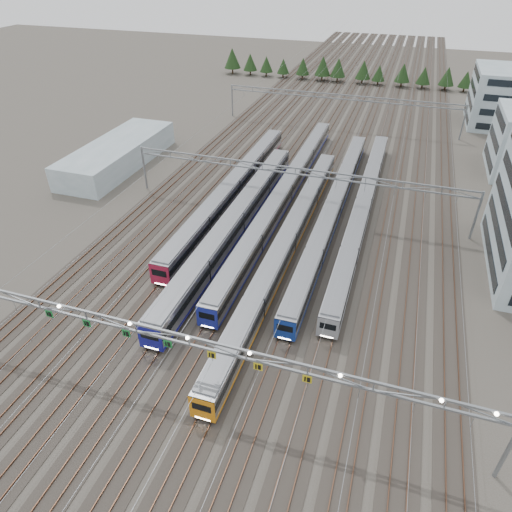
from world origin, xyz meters
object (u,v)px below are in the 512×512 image
(train_e, at_px, (333,207))
(west_shed, at_px, (118,154))
(gantry_near, at_px, (188,343))
(gantry_mid, at_px, (295,176))
(train_c, at_px, (285,193))
(train_f, at_px, (363,207))
(train_b, at_px, (235,222))
(train_d, at_px, (287,242))
(gantry_far, at_px, (341,101))
(train_a, at_px, (232,189))

(train_e, height_order, west_shed, west_shed)
(gantry_near, xyz_separation_m, west_shed, (-38.64, 47.88, -4.73))
(train_e, xyz_separation_m, gantry_mid, (-6.75, 0.20, 4.48))
(train_c, distance_m, train_f, 13.52)
(west_shed, bearing_deg, train_b, -29.21)
(train_d, height_order, west_shed, west_shed)
(train_c, distance_m, train_e, 9.35)
(train_c, distance_m, gantry_far, 42.95)
(train_d, relative_size, gantry_mid, 1.08)
(train_b, height_order, gantry_mid, gantry_mid)
(train_f, relative_size, gantry_near, 1.08)
(train_e, relative_size, gantry_mid, 1.08)
(train_a, relative_size, train_e, 0.88)
(train_b, bearing_deg, gantry_mid, 56.22)
(train_b, distance_m, gantry_near, 31.16)
(train_a, xyz_separation_m, train_e, (18.00, -0.86, -0.21))
(train_c, bearing_deg, train_a, -169.46)
(train_e, bearing_deg, gantry_near, -99.66)
(train_c, distance_m, gantry_mid, 5.47)
(gantry_near, relative_size, gantry_mid, 1.00)
(gantry_far, bearing_deg, train_c, -93.02)
(train_d, xyz_separation_m, gantry_mid, (-2.25, 12.68, 4.42))
(train_d, distance_m, gantry_far, 57.89)
(train_c, distance_m, west_shed, 36.84)
(gantry_mid, bearing_deg, gantry_far, 90.00)
(gantry_near, bearing_deg, west_shed, 128.90)
(train_f, relative_size, gantry_mid, 1.08)
(gantry_far, bearing_deg, gantry_mid, -90.00)
(gantry_far, bearing_deg, train_a, -104.24)
(train_b, distance_m, train_e, 16.74)
(train_a, height_order, gantry_near, gantry_near)
(train_c, height_order, gantry_far, gantry_far)
(train_d, distance_m, west_shed, 45.76)
(train_c, height_order, train_f, train_c)
(train_f, bearing_deg, gantry_mid, -171.87)
(gantry_near, xyz_separation_m, gantry_far, (0.05, 85.12, -0.70))
(train_f, distance_m, west_shed, 50.31)
(train_f, xyz_separation_m, gantry_mid, (-11.25, -1.61, 4.49))
(gantry_mid, bearing_deg, train_f, 8.13)
(gantry_near, bearing_deg, train_a, 105.36)
(train_d, bearing_deg, train_c, 106.68)
(gantry_mid, distance_m, west_shed, 39.66)
(train_d, bearing_deg, west_shed, 153.46)
(train_a, distance_m, gantry_mid, 12.05)
(train_a, bearing_deg, west_shed, 165.49)
(train_e, bearing_deg, gantry_mid, 178.32)
(train_e, relative_size, train_f, 1.00)
(train_a, distance_m, train_e, 18.02)
(train_e, bearing_deg, train_c, 164.26)
(train_f, height_order, gantry_far, gantry_far)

